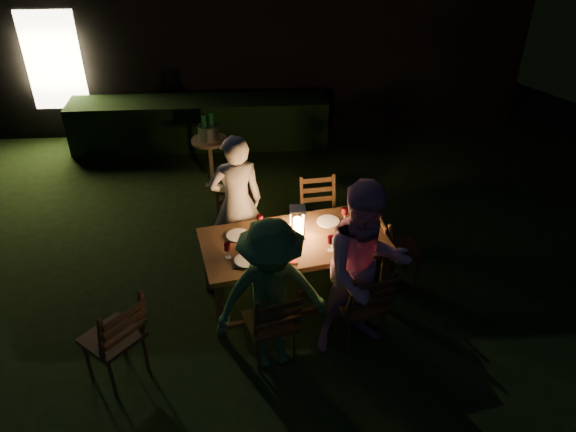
{
  "coord_description": "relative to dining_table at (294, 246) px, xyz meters",
  "views": [
    {
      "loc": [
        0.37,
        -4.98,
        4.21
      ],
      "look_at": [
        0.71,
        0.01,
        0.93
      ],
      "focal_mm": 35.0,
      "sensor_mm": 36.0,
      "label": 1
    }
  ],
  "objects": [
    {
      "name": "person_opp_right",
      "position": [
        0.61,
        -0.71,
        0.21
      ],
      "size": [
        1.02,
        0.87,
        1.85
      ],
      "primitive_type": "imported",
      "rotation": [
        0.0,
        0.0,
        0.2
      ],
      "color": "#CE8EB4",
      "rests_on": "ground"
    },
    {
      "name": "phone",
      "position": [
        -0.55,
        -0.42,
        0.08
      ],
      "size": [
        0.14,
        0.07,
        0.01
      ],
      "primitive_type": "cube",
      "color": "black",
      "rests_on": "dining_table"
    },
    {
      "name": "plate_far_left",
      "position": [
        -0.58,
        0.11,
        0.09
      ],
      "size": [
        0.25,
        0.25,
        0.01
      ],
      "primitive_type": "cylinder",
      "color": "white",
      "rests_on": "dining_table"
    },
    {
      "name": "wineglass_c",
      "position": [
        0.35,
        -0.21,
        0.17
      ],
      "size": [
        0.06,
        0.06,
        0.18
      ],
      "primitive_type": null,
      "color": "#59070F",
      "rests_on": "dining_table"
    },
    {
      "name": "chair_near_left",
      "position": [
        -0.28,
        -0.84,
        -0.42
      ],
      "size": [
        0.57,
        0.59,
        1.0
      ],
      "rotation": [
        0.0,
        0.0,
        0.31
      ],
      "color": "#452A17",
      "rests_on": "ground"
    },
    {
      "name": "plate_near_left",
      "position": [
        -0.49,
        -0.33,
        0.09
      ],
      "size": [
        0.25,
        0.25,
        0.01
      ],
      "primitive_type": "cylinder",
      "color": "white",
      "rests_on": "dining_table"
    },
    {
      "name": "wineglass_e",
      "position": [
        -0.04,
        -0.31,
        0.17
      ],
      "size": [
        0.06,
        0.06,
        0.18
      ],
      "primitive_type": null,
      "color": "silver",
      "rests_on": "dining_table"
    },
    {
      "name": "napkin_left",
      "position": [
        -0.08,
        -0.34,
        0.09
      ],
      "size": [
        0.18,
        0.14,
        0.01
      ],
      "primitive_type": "cube",
      "color": "red",
      "rests_on": "dining_table"
    },
    {
      "name": "chair_near_right",
      "position": [
        0.6,
        -0.66,
        -0.41
      ],
      "size": [
        0.59,
        0.61,
        1.04
      ],
      "rotation": [
        0.0,
        0.0,
        0.31
      ],
      "color": "#452A17",
      "rests_on": "ground"
    },
    {
      "name": "bottle_bucket_a",
      "position": [
        -1.07,
        2.65,
        0.15
      ],
      "size": [
        0.07,
        0.07,
        0.32
      ],
      "primitive_type": "cylinder",
      "color": "#0F471E",
      "rests_on": "side_table"
    },
    {
      "name": "side_table",
      "position": [
        -1.02,
        2.69,
        -0.1
      ],
      "size": [
        0.53,
        0.53,
        0.71
      ],
      "color": "olive",
      "rests_on": "ground"
    },
    {
      "name": "dining_table",
      "position": [
        0.0,
        0.0,
        0.0
      ],
      "size": [
        2.08,
        1.32,
        0.8
      ],
      "rotation": [
        0.0,
        0.0,
        0.2
      ],
      "color": "#452A17",
      "rests_on": "ground"
    },
    {
      "name": "bottle_bucket_b",
      "position": [
        -0.97,
        2.73,
        0.15
      ],
      "size": [
        0.07,
        0.07,
        0.32
      ],
      "primitive_type": "cylinder",
      "color": "#0F471E",
      "rests_on": "side_table"
    },
    {
      "name": "ice_bucket",
      "position": [
        -1.02,
        2.69,
        0.1
      ],
      "size": [
        0.3,
        0.3,
        0.22
      ],
      "primitive_type": "cylinder",
      "color": "#A5A8AD",
      "rests_on": "side_table"
    },
    {
      "name": "garden_envelope",
      "position": [
        -0.77,
        6.39,
        0.86
      ],
      "size": [
        40.0,
        40.0,
        3.2
      ],
      "color": "black",
      "rests_on": "ground"
    },
    {
      "name": "plate_near_right",
      "position": [
        0.49,
        -0.13,
        0.09
      ],
      "size": [
        0.25,
        0.25,
        0.01
      ],
      "primitive_type": "cylinder",
      "color": "white",
      "rests_on": "dining_table"
    },
    {
      "name": "person_house_side",
      "position": [
        -0.61,
        0.71,
        0.12
      ],
      "size": [
        0.68,
        0.52,
        1.68
      ],
      "primitive_type": "imported",
      "rotation": [
        0.0,
        0.0,
        3.34
      ],
      "color": "beige",
      "rests_on": "ground"
    },
    {
      "name": "person_opp_left",
      "position": [
        -0.28,
        -0.89,
        0.09
      ],
      "size": [
        1.15,
        0.8,
        1.62
      ],
      "primitive_type": "imported",
      "rotation": [
        0.0,
        0.0,
        0.2
      ],
      "color": "#3A743A",
      "rests_on": "ground"
    },
    {
      "name": "wineglass_d",
      "position": [
        0.57,
        0.3,
        0.17
      ],
      "size": [
        0.06,
        0.06,
        0.18
      ],
      "primitive_type": null,
      "color": "#59070F",
      "rests_on": "dining_table"
    },
    {
      "name": "bottle_table",
      "position": [
        -0.24,
        -0.05,
        0.22
      ],
      "size": [
        0.07,
        0.07,
        0.28
      ],
      "primitive_type": "cylinder",
      "color": "#0F471E",
      "rests_on": "dining_table"
    },
    {
      "name": "wineglass_b",
      "position": [
        -0.68,
        -0.26,
        0.17
      ],
      "size": [
        0.06,
        0.06,
        0.18
      ],
      "primitive_type": null,
      "color": "#59070F",
      "rests_on": "dining_table"
    },
    {
      "name": "plate_far_right",
      "position": [
        0.4,
        0.31,
        0.09
      ],
      "size": [
        0.25,
        0.25,
        0.01
      ],
      "primitive_type": "cylinder",
      "color": "white",
      "rests_on": "dining_table"
    },
    {
      "name": "chair_far_left",
      "position": [
        -0.6,
        0.66,
        -0.42
      ],
      "size": [
        0.52,
        0.55,
        0.99
      ],
      "rotation": [
        0.0,
        0.0,
        3.32
      ],
      "color": "#452A17",
      "rests_on": "ground"
    },
    {
      "name": "chair_far_right",
      "position": [
        0.39,
        0.87,
        -0.42
      ],
      "size": [
        0.49,
        0.52,
        0.98
      ],
      "rotation": [
        0.0,
        0.0,
        3.25
      ],
      "color": "#452A17",
      "rests_on": "ground"
    },
    {
      "name": "napkin_right",
      "position": [
        0.6,
        -0.18,
        0.09
      ],
      "size": [
        0.18,
        0.14,
        0.01
      ],
      "primitive_type": "cube",
      "color": "red",
      "rests_on": "dining_table"
    },
    {
      "name": "lantern",
      "position": [
        0.04,
        0.06,
        0.24
      ],
      "size": [
        0.16,
        0.16,
        0.35
      ],
      "color": "white",
      "rests_on": "dining_table"
    },
    {
      "name": "chair_spare",
      "position": [
        -1.72,
        -0.98,
        -0.4
      ],
      "size": [
        0.69,
        0.69,
        1.06
      ],
      "rotation": [
        0.0,
        0.0,
        0.85
      ],
      "color": "#452A17",
      "rests_on": "ground"
    },
    {
      "name": "wineglass_a",
      "position": [
        -0.35,
        0.21,
        0.17
      ],
      "size": [
        0.06,
        0.06,
        0.18
      ],
      "primitive_type": null,
      "color": "#59070F",
      "rests_on": "dining_table"
    },
    {
      "name": "chair_end",
      "position": [
        1.21,
        0.25,
        -0.44
      ],
      "size": [
        0.49,
        0.46,
        0.94
      ],
      "rotation": [
        0.0,
        0.0,
        -1.48
      ],
      "color": "#452A17",
      "rests_on": "ground"
    }
  ]
}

